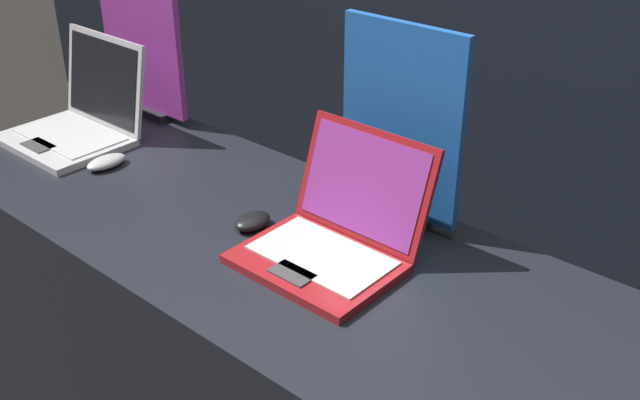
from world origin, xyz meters
The scene contains 6 objects.
laptop_front centered at (-0.98, 0.39, 1.04)m, with size 0.36×0.33×0.29m.
mouse_front centered at (-0.75, 0.31, 0.99)m, with size 0.06×0.12×0.03m.
promo_stand_front centered at (-0.98, 0.64, 1.16)m, with size 0.36×0.07×0.40m.
laptop_middle centered at (0.02, 0.39, 1.04)m, with size 0.34×0.34×0.26m.
mouse_middle centered at (-0.21, 0.35, 0.99)m, with size 0.07×0.10×0.03m.
promo_stand_middle centered at (0.02, 0.62, 1.20)m, with size 0.33×0.07×0.48m.
Camera 1 is at (0.92, -0.70, 1.88)m, focal length 42.00 mm.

